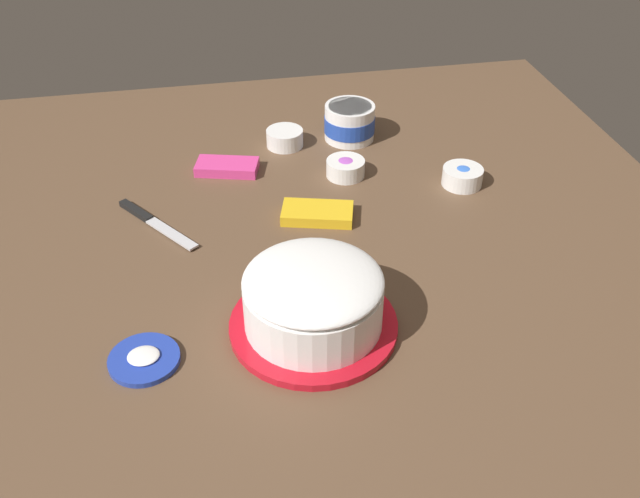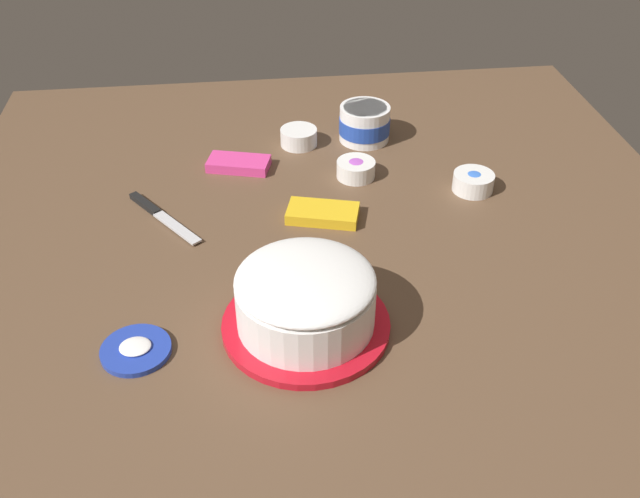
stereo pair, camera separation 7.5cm
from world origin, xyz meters
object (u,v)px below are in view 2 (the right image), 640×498
object	(u,v)px
sprinkle_bowl_rainbow	(356,168)
sprinkle_bowl_blue	(473,181)
frosted_cake	(306,302)
candy_box_lower	(239,164)
frosting_tub	(365,123)
sprinkle_bowl_pink	(299,137)
frosting_tub_lid	(136,350)
candy_box_upper	(324,213)
spreading_knife	(158,213)

from	to	relation	value
sprinkle_bowl_rainbow	sprinkle_bowl_blue	size ratio (longest dim) A/B	0.97
frosted_cake	candy_box_lower	world-z (taller)	frosted_cake
frosting_tub	sprinkle_bowl_pink	world-z (taller)	frosting_tub
sprinkle_bowl_pink	frosting_tub_lid	bearing A→B (deg)	63.76
candy_box_upper	frosting_tub_lid	bearing A→B (deg)	60.02
sprinkle_bowl_rainbow	candy_box_lower	world-z (taller)	sprinkle_bowl_rainbow
sprinkle_bowl_pink	frosted_cake	bearing A→B (deg)	85.67
candy_box_lower	sprinkle_bowl_pink	bearing A→B (deg)	-131.87
sprinkle_bowl_pink	candy_box_lower	world-z (taller)	sprinkle_bowl_pink
frosting_tub	sprinkle_bowl_rainbow	world-z (taller)	frosting_tub
frosted_cake	candy_box_upper	world-z (taller)	frosted_cake
frosted_cake	sprinkle_bowl_pink	bearing A→B (deg)	-94.33
frosting_tub_lid	sprinkle_bowl_blue	xyz separation A→B (m)	(-0.68, -0.41, 0.02)
sprinkle_bowl_blue	sprinkle_bowl_rainbow	bearing A→B (deg)	-19.29
frosted_cake	sprinkle_bowl_blue	distance (m)	0.56
frosting_tub_lid	sprinkle_bowl_pink	world-z (taller)	sprinkle_bowl_pink
frosting_tub	spreading_knife	xyz separation A→B (m)	(0.48, 0.28, -0.04)
frosted_cake	sprinkle_bowl_pink	world-z (taller)	frosted_cake
sprinkle_bowl_rainbow	sprinkle_bowl_pink	bearing A→B (deg)	-55.45
frosting_tub	candy_box_upper	xyz separation A→B (m)	(0.14, 0.32, -0.03)
candy_box_lower	candy_box_upper	distance (m)	0.28
sprinkle_bowl_blue	candy_box_upper	distance (m)	0.34
sprinkle_bowl_rainbow	candy_box_upper	size ratio (longest dim) A/B	0.59
spreading_knife	frosting_tub_lid	bearing A→B (deg)	88.56
frosting_tub	spreading_knife	world-z (taller)	frosting_tub
candy_box_lower	sprinkle_bowl_rainbow	bearing A→B (deg)	-179.57
frosting_tub_lid	candy_box_lower	size ratio (longest dim) A/B	0.83
frosted_cake	sprinkle_bowl_blue	size ratio (longest dim) A/B	3.21
sprinkle_bowl_pink	candy_box_upper	world-z (taller)	sprinkle_bowl_pink
sprinkle_bowl_blue	candy_box_lower	bearing A→B (deg)	-17.03
frosted_cake	sprinkle_bowl_rainbow	distance (m)	0.50
spreading_knife	candy_box_upper	size ratio (longest dim) A/B	1.40
frosting_tub	spreading_knife	distance (m)	0.55
spreading_knife	candy_box_lower	distance (m)	0.24
frosted_cake	frosting_tub_lid	size ratio (longest dim) A/B	2.48
frosted_cake	candy_box_lower	xyz separation A→B (m)	(0.10, -0.54, -0.05)
frosting_tub	sprinkle_bowl_blue	size ratio (longest dim) A/B	1.39
spreading_knife	sprinkle_bowl_pink	distance (m)	0.42
frosted_cake	spreading_knife	distance (m)	0.46
frosting_tub_lid	frosting_tub	bearing A→B (deg)	-125.95
frosting_tub_lid	candy_box_lower	xyz separation A→B (m)	(-0.18, -0.57, 0.01)
frosted_cake	sprinkle_bowl_blue	xyz separation A→B (m)	(-0.40, -0.39, -0.03)
sprinkle_bowl_pink	candy_box_upper	xyz separation A→B (m)	(-0.02, 0.32, -0.01)
frosting_tub_lid	candy_box_upper	xyz separation A→B (m)	(-0.35, -0.35, 0.01)
frosting_tub	candy_box_upper	bearing A→B (deg)	67.07
frosting_tub	sprinkle_bowl_pink	distance (m)	0.16
sprinkle_bowl_pink	sprinkle_bowl_blue	distance (m)	0.43
sprinkle_bowl_pink	spreading_knife	bearing A→B (deg)	40.29
spreading_knife	candy_box_upper	xyz separation A→B (m)	(-0.34, 0.05, 0.01)
sprinkle_bowl_rainbow	frosting_tub	bearing A→B (deg)	-105.58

